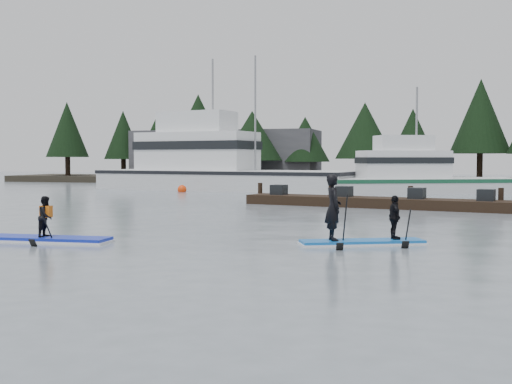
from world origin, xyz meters
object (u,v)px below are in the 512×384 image
(fishing_boat_large, at_px, (217,178))
(paddleboard_duo, at_px, (356,220))
(paddleboard_solo, at_px, (46,230))
(floating_dock, at_px, (385,203))
(fishing_boat_medium, at_px, (420,185))

(fishing_boat_large, distance_m, paddleboard_duo, 30.77)
(paddleboard_solo, height_order, paddleboard_duo, paddleboard_duo)
(floating_dock, bearing_deg, paddleboard_duo, -76.20)
(floating_dock, xyz_separation_m, paddleboard_duo, (0.33, -13.22, 0.42))
(floating_dock, distance_m, paddleboard_duo, 13.24)
(fishing_boat_large, distance_m, floating_dock, 19.59)
(paddleboard_solo, bearing_deg, fishing_boat_large, 96.71)
(fishing_boat_medium, xyz_separation_m, paddleboard_duo, (-0.86, -26.44, 0.12))
(paddleboard_duo, bearing_deg, paddleboard_solo, 167.86)
(fishing_boat_large, distance_m, fishing_boat_medium, 14.57)
(fishing_boat_medium, bearing_deg, fishing_boat_large, 151.82)
(fishing_boat_medium, height_order, paddleboard_solo, fishing_boat_medium)
(fishing_boat_medium, relative_size, floating_dock, 0.95)
(paddleboard_duo, bearing_deg, floating_dock, 67.32)
(paddleboard_duo, bearing_deg, fishing_boat_large, 92.24)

